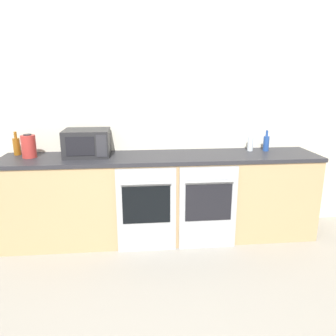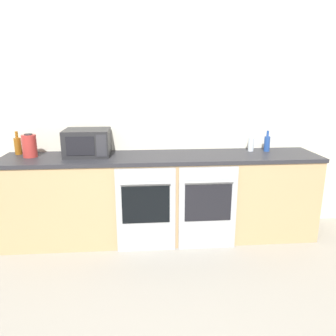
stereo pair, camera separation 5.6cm
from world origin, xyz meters
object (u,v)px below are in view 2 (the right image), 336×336
(bottle_blue, at_px, (267,143))
(kettle, at_px, (30,146))
(bottle_clear, at_px, (251,143))
(bottle_amber, at_px, (18,145))
(microwave, at_px, (87,142))
(oven_left, at_px, (146,210))
(oven_right, at_px, (208,208))

(bottle_blue, relative_size, kettle, 0.96)
(bottle_clear, distance_m, bottle_amber, 2.55)
(microwave, distance_m, bottle_blue, 1.97)
(oven_left, distance_m, bottle_clear, 1.40)
(oven_right, xyz_separation_m, bottle_amber, (-1.98, 0.50, 0.58))
(bottle_amber, bearing_deg, bottle_blue, -1.34)
(oven_left, xyz_separation_m, microwave, (-0.60, 0.39, 0.62))
(bottle_clear, relative_size, bottle_amber, 0.89)
(kettle, bearing_deg, bottle_amber, 140.96)
(microwave, distance_m, kettle, 0.59)
(oven_left, relative_size, bottle_blue, 3.78)
(oven_left, xyz_separation_m, bottle_amber, (-1.35, 0.50, 0.58))
(oven_right, xyz_separation_m, bottle_clear, (0.57, 0.46, 0.57))
(microwave, bearing_deg, bottle_blue, 1.37)
(microwave, relative_size, bottle_blue, 1.99)
(oven_right, bearing_deg, kettle, 168.63)
(bottle_clear, bearing_deg, oven_right, -141.02)
(microwave, height_order, kettle, microwave)
(oven_left, distance_m, oven_right, 0.63)
(microwave, bearing_deg, bottle_amber, 171.66)
(bottle_clear, bearing_deg, kettle, -177.74)
(oven_left, bearing_deg, bottle_clear, 21.00)
(bottle_blue, height_order, bottle_amber, bottle_amber)
(oven_left, distance_m, microwave, 0.95)
(microwave, height_order, bottle_blue, microwave)
(oven_right, distance_m, bottle_amber, 2.12)
(bottle_clear, height_order, kettle, kettle)
(bottle_amber, relative_size, kettle, 1.03)
(oven_right, distance_m, microwave, 1.43)
(oven_left, bearing_deg, bottle_amber, 159.71)
(bottle_clear, xyz_separation_m, bottle_amber, (-2.55, 0.04, 0.01))
(oven_left, height_order, kettle, kettle)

